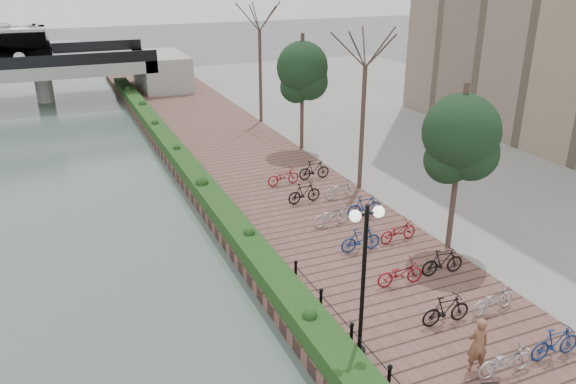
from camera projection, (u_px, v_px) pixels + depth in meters
promenade at (274, 193)px, 28.11m from camera, size 8.00×75.00×0.50m
inland_pavement at (519, 154)px, 33.95m from camera, size 24.00×75.00×0.50m
hedge at (195, 176)px, 28.80m from camera, size 1.10×56.00×0.60m
lamppost at (365, 248)px, 14.92m from camera, size 1.02×0.32×4.59m
pedestrian at (478, 345)px, 15.13m from camera, size 0.68×0.53×1.65m
bicycle_parking at (380, 236)px, 22.02m from camera, size 2.40×17.32×1.00m
street_trees at (401, 144)px, 24.18m from camera, size 3.20×37.12×6.80m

